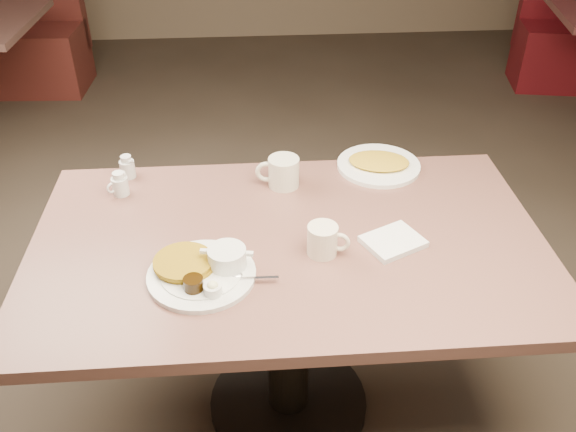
{
  "coord_description": "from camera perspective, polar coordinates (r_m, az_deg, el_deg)",
  "views": [
    {
      "loc": [
        -0.11,
        -1.42,
        1.83
      ],
      "look_at": [
        0.0,
        0.02,
        0.82
      ],
      "focal_mm": 38.15,
      "sensor_mm": 36.0,
      "label": 1
    }
  ],
  "objects": [
    {
      "name": "coffee_mug_far",
      "position": [
        2.0,
        -0.53,
        4.11
      ],
      "size": [
        0.15,
        0.11,
        0.1
      ],
      "color": "silver",
      "rests_on": "diner_table"
    },
    {
      "name": "room",
      "position": [
        1.48,
        0.06,
        18.17
      ],
      "size": [
        7.04,
        8.04,
        2.84
      ],
      "color": "#4C3F33",
      "rests_on": "ground"
    },
    {
      "name": "coffee_mug_near",
      "position": [
        1.71,
        3.33,
        -2.22
      ],
      "size": [
        0.13,
        0.11,
        0.09
      ],
      "color": "white",
      "rests_on": "diner_table"
    },
    {
      "name": "diner_table",
      "position": [
        1.89,
        0.04,
        -6.29
      ],
      "size": [
        1.5,
        0.9,
        0.75
      ],
      "color": "#84564C",
      "rests_on": "ground"
    },
    {
      "name": "napkin",
      "position": [
        1.79,
        9.76,
        -2.36
      ],
      "size": [
        0.2,
        0.19,
        0.02
      ],
      "color": "white",
      "rests_on": "diner_table"
    },
    {
      "name": "hash_plate",
      "position": [
        2.15,
        8.45,
        4.83
      ],
      "size": [
        0.34,
        0.34,
        0.04
      ],
      "color": "white",
      "rests_on": "diner_table"
    },
    {
      "name": "creamer_left",
      "position": [
        2.04,
        -15.41,
        2.85
      ],
      "size": [
        0.07,
        0.07,
        0.08
      ],
      "color": "silver",
      "rests_on": "diner_table"
    },
    {
      "name": "creamer_right",
      "position": [
        2.13,
        -14.75,
        4.41
      ],
      "size": [
        0.06,
        0.07,
        0.08
      ],
      "color": "silver",
      "rests_on": "diner_table"
    },
    {
      "name": "main_plate",
      "position": [
        1.66,
        -7.84,
        -4.88
      ],
      "size": [
        0.37,
        0.34,
        0.07
      ],
      "color": "white",
      "rests_on": "diner_table"
    }
  ]
}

